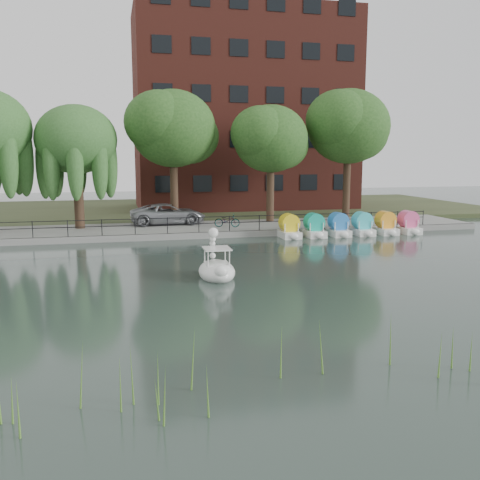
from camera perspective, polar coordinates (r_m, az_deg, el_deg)
name	(u,v)px	position (r m, az deg, el deg)	size (l,w,h in m)	color
ground_plane	(251,288)	(21.54, 1.17, -5.10)	(120.00, 120.00, 0.00)	#37483F
promenade	(193,229)	(36.95, -5.07, 1.13)	(40.00, 6.00, 0.40)	gray
kerb	(199,236)	(34.06, -4.35, 0.47)	(40.00, 0.25, 0.40)	gray
land_strip	(171,210)	(50.75, -7.38, 3.22)	(60.00, 22.00, 0.36)	#47512D
railing	(199,221)	(34.13, -4.42, 2.09)	(32.00, 0.05, 1.00)	black
apartment_building	(243,111)	(51.82, 0.36, 13.58)	(20.00, 10.07, 18.00)	#4C1E16
willow_mid	(76,140)	(37.30, -17.09, 10.17)	(5.32, 5.32, 8.15)	#473323
broadleaf_center	(173,129)	(38.50, -7.16, 11.65)	(6.00, 6.00, 9.25)	#473323
broadleaf_right	(271,139)	(39.38, 3.30, 10.66)	(5.40, 5.40, 8.32)	#473323
broadleaf_far	(348,127)	(42.65, 11.49, 11.74)	(6.30, 6.30, 9.71)	#473323
minivan	(168,212)	(38.28, -7.69, 2.94)	(6.07, 2.79, 1.69)	gray
bicycle	(227,220)	(36.47, -1.40, 2.17)	(1.72, 0.60, 1.00)	gray
swan_boat	(217,267)	(23.18, -2.52, -2.93)	(1.61, 2.59, 2.09)	white
pedal_boat_row	(350,226)	(36.05, 11.70, 1.44)	(9.65, 1.70, 1.40)	white
reed_bank	(433,354)	(13.76, 19.86, -11.32)	(24.00, 2.40, 1.20)	#669938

